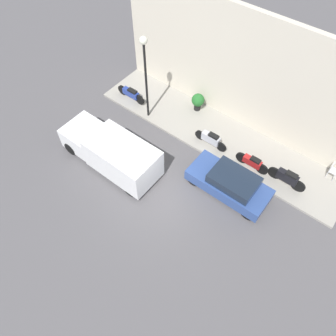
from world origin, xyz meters
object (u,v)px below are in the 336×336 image
Objects in this scene: scooter_silver at (211,139)px; streetlamp at (145,63)px; potted_plant at (198,101)px; delivery_van at (111,151)px; motorcycle_red at (252,162)px; motorcycle_black at (287,178)px; cafe_chair at (333,170)px; parked_car at (230,183)px; motorcycle_blue at (131,94)px.

streetlamp reaches higher than scooter_silver.
scooter_silver is 2.74m from potted_plant.
delivery_van is 6.98m from motorcycle_red.
motorcycle_black is 2.14× the size of cafe_chair.
parked_car is at bearing 134.49° from motorcycle_black.
motorcycle_red is at bearing -111.19° from potted_plant.
motorcycle_black is at bearing 139.02° from cafe_chair.
scooter_silver is (3.98, -3.27, -0.37)m from delivery_van.
streetlamp is 10.43m from cafe_chair.
parked_car is at bearing -128.35° from scooter_silver.
motorcycle_blue is 2.22× the size of cafe_chair.
scooter_silver is at bearing -85.37° from streetlamp.
parked_car is 0.80× the size of streetlamp.
motorcycle_black is (1.95, -1.98, 0.00)m from parked_car.
motorcycle_black is 1.81× the size of potted_plant.
delivery_van is 2.80× the size of motorcycle_black.
motorcycle_blue is (1.85, 7.88, -0.07)m from parked_car.
scooter_silver is 6.06m from cafe_chair.
motorcycle_red is 1.99× the size of cafe_chair.
motorcycle_black is 0.96× the size of motorcycle_blue.
potted_plant is (1.70, -3.56, 0.21)m from motorcycle_blue.
motorcycle_black is 4.23m from scooter_silver.
scooter_silver is (-0.07, -5.64, 0.03)m from motorcycle_blue.
delivery_van is 3.00× the size of motorcycle_red.
scooter_silver is at bearing -90.73° from motorcycle_blue.
motorcycle_black is 6.51m from potted_plant.
motorcycle_blue is 5.64m from scooter_silver.
parked_car is 3.74× the size of potted_plant.
delivery_van is at bearing 140.57° from scooter_silver.
streetlamp is 5.51× the size of cafe_chair.
motorcycle_red is 0.36× the size of streetlamp.
delivery_van is 5.05× the size of potted_plant.
motorcycle_red is 1.68× the size of potted_plant.
scooter_silver is at bearing 108.50° from cafe_chair.
motorcycle_red is at bearing -90.37° from motorcycle_blue.
cafe_chair reaches higher than motorcycle_blue.
scooter_silver is (-0.02, 2.44, 0.03)m from motorcycle_red.
motorcycle_red is 3.81m from cafe_chair.
motorcycle_black is at bearing -45.51° from parked_car.
parked_car reaches higher than motorcycle_red.
delivery_van is 5.99× the size of cafe_chair.
motorcycle_black reaches higher than scooter_silver.
parked_car is 4.43× the size of cafe_chair.
cafe_chair is (0.15, -7.82, -0.10)m from potted_plant.
streetlamp reaches higher than motorcycle_blue.
delivery_van is 5.88m from potted_plant.
cafe_chair is at bearing -60.04° from motorcycle_red.
potted_plant reaches higher than cafe_chair.
delivery_van reaches higher than motorcycle_red.
delivery_van reaches higher than scooter_silver.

